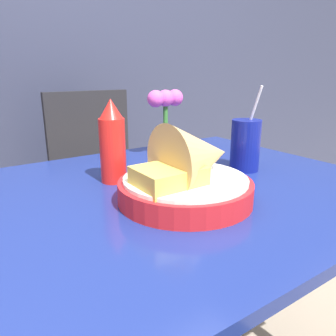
% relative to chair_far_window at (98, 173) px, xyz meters
% --- Properties ---
extents(wall_window, '(7.00, 0.06, 2.60)m').
position_rel_chair_far_window_xyz_m(wall_window, '(-0.15, 0.39, 0.77)').
color(wall_window, '#2D334C').
rests_on(wall_window, ground_plane).
extents(dining_table, '(1.12, 0.84, 0.72)m').
position_rel_chair_far_window_xyz_m(dining_table, '(-0.15, -0.77, 0.09)').
color(dining_table, navy).
rests_on(dining_table, ground_plane).
extents(chair_far_window, '(0.40, 0.40, 0.91)m').
position_rel_chair_far_window_xyz_m(chair_far_window, '(0.00, 0.00, 0.00)').
color(chair_far_window, black).
rests_on(chair_far_window, ground_plane).
extents(food_basket, '(0.30, 0.30, 0.18)m').
position_rel_chair_far_window_xyz_m(food_basket, '(-0.14, -0.87, 0.25)').
color(food_basket, red).
rests_on(food_basket, dining_table).
extents(ketchup_bottle, '(0.07, 0.07, 0.21)m').
position_rel_chair_far_window_xyz_m(ketchup_bottle, '(-0.22, -0.65, 0.29)').
color(ketchup_bottle, red).
rests_on(ketchup_bottle, dining_table).
extents(drink_cup, '(0.08, 0.08, 0.24)m').
position_rel_chair_far_window_xyz_m(drink_cup, '(0.14, -0.77, 0.26)').
color(drink_cup, navy).
rests_on(drink_cup, dining_table).
extents(flower_vase, '(0.13, 0.06, 0.22)m').
position_rel_chair_far_window_xyz_m(flower_vase, '(0.04, -0.51, 0.32)').
color(flower_vase, gray).
rests_on(flower_vase, dining_table).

